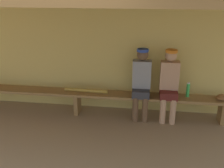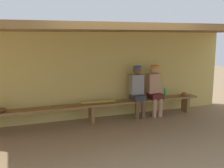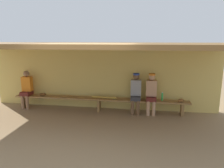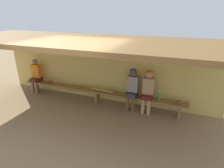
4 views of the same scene
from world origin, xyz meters
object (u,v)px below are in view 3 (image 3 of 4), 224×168
player_in_white (136,91)px  baseball_glove_worn (43,94)px  baseball_glove_tan (181,100)px  water_bottle_orange (162,96)px  bench (99,100)px  baseball_bat (104,97)px  player_near_post (151,92)px  player_in_blue (27,88)px

player_in_white → baseball_glove_worn: bearing=180.0°
baseball_glove_worn → baseball_glove_tan: 4.75m
water_bottle_orange → baseball_glove_worn: (-4.16, -0.04, -0.09)m
bench → baseball_bat: (0.19, -0.00, 0.11)m
player_near_post → player_in_blue: bearing=-180.0°
baseball_glove_tan → baseball_bat: size_ratio=0.28×
water_bottle_orange → baseball_glove_tan: bearing=-5.4°
bench → player_in_white: player_in_white is taller
player_in_white → baseball_bat: 1.09m
water_bottle_orange → baseball_bat: 1.92m
baseball_glove_tan → player_near_post: bearing=127.2°
bench → baseball_bat: 0.21m
player_near_post → baseball_glove_tan: (0.95, -0.01, -0.24)m
baseball_glove_worn → baseball_glove_tan: same height
player_in_blue → player_in_white: size_ratio=0.99×
water_bottle_orange → baseball_glove_worn: water_bottle_orange is taller
player_near_post → baseball_glove_worn: (-3.80, 0.00, -0.24)m
player_near_post → player_in_white: size_ratio=1.00×
player_in_white → baseball_bat: player_in_white is taller
bench → water_bottle_orange: size_ratio=21.37×
player_in_white → water_bottle_orange: 0.87m
bench → player_near_post: size_ratio=4.46×
player_in_white → baseball_glove_worn: 3.31m
player_near_post → player_in_white: same height
player_near_post → baseball_glove_worn: player_near_post is taller
player_in_white → baseball_glove_worn: (-3.30, 0.00, -0.24)m
bench → baseball_glove_tan: bearing=-0.2°
water_bottle_orange → baseball_bat: water_bottle_orange is taller
player_in_blue → water_bottle_orange: bearing=0.5°
baseball_bat → player_in_blue: bearing=-177.1°
water_bottle_orange → bench: bearing=-178.7°
baseball_glove_tan → baseball_bat: bearing=127.7°
player_in_blue → baseball_glove_worn: size_ratio=5.56×
player_in_blue → baseball_glove_tan: bearing=-0.1°
bench → player_near_post: bearing=0.1°
baseball_glove_tan → bench: bearing=127.7°
player_in_blue → bench: bearing=-0.1°
baseball_glove_worn → player_near_post: bearing=-25.1°
player_near_post → water_bottle_orange: player_near_post is taller
water_bottle_orange → baseball_bat: bearing=-178.6°
water_bottle_orange → player_in_white: bearing=-177.1°
bench → player_in_blue: player_in_blue is taller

